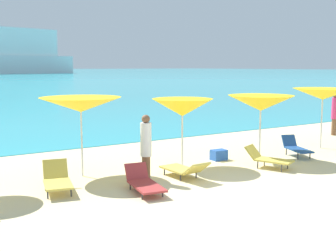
{
  "coord_description": "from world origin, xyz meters",
  "views": [
    {
      "loc": [
        -7.22,
        -6.96,
        3.08
      ],
      "look_at": [
        0.04,
        4.47,
        1.2
      ],
      "focal_mm": 46.29,
      "sensor_mm": 36.0,
      "label": 1
    }
  ],
  "objects_px": {
    "umbrella_4": "(261,103)",
    "umbrella_5": "(323,94)",
    "umbrella_3": "(182,108)",
    "lounge_chair_5": "(296,147)",
    "lounge_chair_7": "(185,169)",
    "lounge_chair_6": "(57,179)",
    "lounge_chair_1": "(144,182)",
    "cruise_ship": "(6,53)",
    "beachgoer_2": "(146,146)",
    "cooler_box": "(219,155)",
    "lounge_chair_2": "(268,158)",
    "beachgoer_1": "(335,112)",
    "umbrella_2": "(81,105)"
  },
  "relations": [
    {
      "from": "umbrella_4",
      "to": "umbrella_5",
      "type": "height_order",
      "value": "umbrella_5"
    },
    {
      "from": "umbrella_3",
      "to": "lounge_chair_5",
      "type": "bearing_deg",
      "value": -11.51
    },
    {
      "from": "lounge_chair_5",
      "to": "lounge_chair_7",
      "type": "relative_size",
      "value": 0.91
    },
    {
      "from": "umbrella_3",
      "to": "lounge_chair_6",
      "type": "height_order",
      "value": "umbrella_3"
    },
    {
      "from": "umbrella_4",
      "to": "lounge_chair_1",
      "type": "height_order",
      "value": "umbrella_4"
    },
    {
      "from": "lounge_chair_6",
      "to": "cruise_ship",
      "type": "distance_m",
      "value": 175.45
    },
    {
      "from": "umbrella_5",
      "to": "beachgoer_2",
      "type": "relative_size",
      "value": 1.35
    },
    {
      "from": "cruise_ship",
      "to": "cooler_box",
      "type": "bearing_deg",
      "value": -113.89
    },
    {
      "from": "umbrella_4",
      "to": "lounge_chair_1",
      "type": "xyz_separation_m",
      "value": [
        -5.03,
        -1.17,
        -1.64
      ]
    },
    {
      "from": "lounge_chair_2",
      "to": "cooler_box",
      "type": "xyz_separation_m",
      "value": [
        -0.52,
        1.7,
        -0.14
      ]
    },
    {
      "from": "lounge_chair_7",
      "to": "umbrella_3",
      "type": "bearing_deg",
      "value": -124.03
    },
    {
      "from": "lounge_chair_7",
      "to": "cruise_ship",
      "type": "distance_m",
      "value": 175.38
    },
    {
      "from": "cooler_box",
      "to": "beachgoer_2",
      "type": "bearing_deg",
      "value": -160.23
    },
    {
      "from": "lounge_chair_2",
      "to": "beachgoer_2",
      "type": "bearing_deg",
      "value": 147.84
    },
    {
      "from": "lounge_chair_2",
      "to": "beachgoer_1",
      "type": "relative_size",
      "value": 0.79
    },
    {
      "from": "umbrella_5",
      "to": "beachgoer_1",
      "type": "distance_m",
      "value": 3.64
    },
    {
      "from": "umbrella_4",
      "to": "cooler_box",
      "type": "bearing_deg",
      "value": 149.2
    },
    {
      "from": "lounge_chair_7",
      "to": "lounge_chair_1",
      "type": "bearing_deg",
      "value": 15.9
    },
    {
      "from": "umbrella_2",
      "to": "lounge_chair_6",
      "type": "bearing_deg",
      "value": -134.07
    },
    {
      "from": "umbrella_4",
      "to": "lounge_chair_5",
      "type": "bearing_deg",
      "value": -10.58
    },
    {
      "from": "beachgoer_1",
      "to": "beachgoer_2",
      "type": "bearing_deg",
      "value": -64.66
    },
    {
      "from": "umbrella_2",
      "to": "cruise_ship",
      "type": "distance_m",
      "value": 174.06
    },
    {
      "from": "lounge_chair_6",
      "to": "lounge_chair_5",
      "type": "bearing_deg",
      "value": 11.27
    },
    {
      "from": "umbrella_2",
      "to": "lounge_chair_1",
      "type": "xyz_separation_m",
      "value": [
        0.71,
        -2.26,
        -1.78
      ]
    },
    {
      "from": "umbrella_2",
      "to": "umbrella_3",
      "type": "bearing_deg",
      "value": -9.46
    },
    {
      "from": "lounge_chair_1",
      "to": "cruise_ship",
      "type": "relative_size",
      "value": 0.03
    },
    {
      "from": "lounge_chair_1",
      "to": "lounge_chair_7",
      "type": "bearing_deg",
      "value": 27.6
    },
    {
      "from": "lounge_chair_7",
      "to": "beachgoer_2",
      "type": "height_order",
      "value": "beachgoer_2"
    },
    {
      "from": "umbrella_2",
      "to": "lounge_chair_2",
      "type": "relative_size",
      "value": 1.54
    },
    {
      "from": "umbrella_5",
      "to": "lounge_chair_6",
      "type": "height_order",
      "value": "umbrella_5"
    },
    {
      "from": "lounge_chair_5",
      "to": "lounge_chair_6",
      "type": "distance_m",
      "value": 8.31
    },
    {
      "from": "umbrella_4",
      "to": "lounge_chair_2",
      "type": "height_order",
      "value": "umbrella_4"
    },
    {
      "from": "lounge_chair_2",
      "to": "cruise_ship",
      "type": "xyz_separation_m",
      "value": [
        29.63,
        172.54,
        7.77
      ]
    },
    {
      "from": "lounge_chair_6",
      "to": "beachgoer_1",
      "type": "relative_size",
      "value": 0.73
    },
    {
      "from": "umbrella_5",
      "to": "lounge_chair_6",
      "type": "distance_m",
      "value": 10.41
    },
    {
      "from": "umbrella_2",
      "to": "umbrella_3",
      "type": "xyz_separation_m",
      "value": [
        3.05,
        -0.51,
        -0.19
      ]
    },
    {
      "from": "lounge_chair_7",
      "to": "lounge_chair_5",
      "type": "bearing_deg",
      "value": -178.08
    },
    {
      "from": "umbrella_3",
      "to": "cruise_ship",
      "type": "relative_size",
      "value": 0.04
    },
    {
      "from": "lounge_chair_5",
      "to": "lounge_chair_6",
      "type": "xyz_separation_m",
      "value": [
        -8.3,
        0.22,
        0.01
      ]
    },
    {
      "from": "umbrella_5",
      "to": "lounge_chair_6",
      "type": "xyz_separation_m",
      "value": [
        -10.26,
        -0.31,
        -1.72
      ]
    },
    {
      "from": "umbrella_4",
      "to": "cooler_box",
      "type": "xyz_separation_m",
      "value": [
        -1.16,
        0.69,
        -1.71
      ]
    },
    {
      "from": "lounge_chair_2",
      "to": "lounge_chair_7",
      "type": "distance_m",
      "value": 2.84
    },
    {
      "from": "lounge_chair_1",
      "to": "lounge_chair_2",
      "type": "height_order",
      "value": "lounge_chair_2"
    },
    {
      "from": "umbrella_4",
      "to": "lounge_chair_2",
      "type": "relative_size",
      "value": 1.42
    },
    {
      "from": "beachgoer_1",
      "to": "lounge_chair_7",
      "type": "bearing_deg",
      "value": -61.8
    },
    {
      "from": "umbrella_3",
      "to": "lounge_chair_5",
      "type": "relative_size",
      "value": 1.42
    },
    {
      "from": "umbrella_4",
      "to": "lounge_chair_5",
      "type": "relative_size",
      "value": 1.47
    },
    {
      "from": "lounge_chair_5",
      "to": "cruise_ship",
      "type": "xyz_separation_m",
      "value": [
        27.54,
        171.8,
        7.77
      ]
    },
    {
      "from": "umbrella_3",
      "to": "umbrella_5",
      "type": "distance_m",
      "value": 6.13
    },
    {
      "from": "umbrella_5",
      "to": "lounge_chair_1",
      "type": "distance_m",
      "value": 8.76
    }
  ]
}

